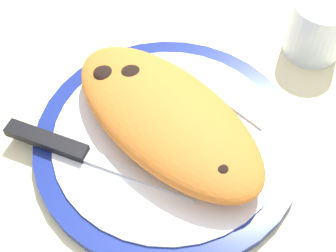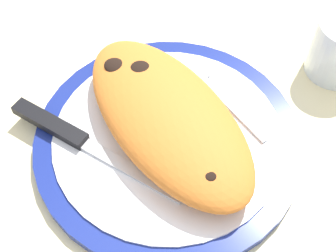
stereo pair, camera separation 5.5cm
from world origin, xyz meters
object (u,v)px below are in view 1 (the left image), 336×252
object	(u,v)px
knife	(70,149)
water_glass	(316,32)
calzone	(166,117)
plate	(168,140)
fork	(205,85)

from	to	relation	value
knife	water_glass	bearing A→B (deg)	-119.06
calzone	water_glass	xyz separation A→B (cm)	(-9.92, -23.94, -0.91)
plate	calzone	size ratio (longest dim) A/B	1.06
fork	knife	size ratio (longest dim) A/B	0.65
knife	fork	bearing A→B (deg)	-117.43
fork	knife	xyz separation A→B (cm)	(8.90, 17.16, 0.30)
plate	water_glass	bearing A→B (deg)	-110.75
calzone	plate	bearing A→B (deg)	134.96
calzone	water_glass	distance (cm)	25.93
fork	calzone	bearing A→B (deg)	84.85
plate	calzone	xyz separation A→B (cm)	(0.62, -0.62, 3.61)
fork	knife	distance (cm)	19.33
plate	fork	distance (cm)	9.30
plate	calzone	distance (cm)	3.72
plate	fork	world-z (taller)	fork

